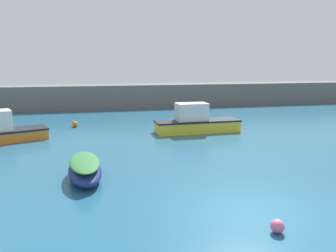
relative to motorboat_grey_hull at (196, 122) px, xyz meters
name	(u,v)px	position (x,y,z in m)	size (l,w,h in m)	color
ground_plane	(257,212)	(-1.80, -12.31, -0.81)	(120.00, 120.00, 0.20)	#235B7A
harbor_breakwater	(140,95)	(-1.80, 14.68, 0.52)	(52.69, 3.78, 2.46)	#66605B
motorboat_grey_hull	(196,122)	(0.00, 0.00, 0.00)	(5.98, 1.88, 2.04)	yellow
rowboat_with_red_cover	(85,169)	(-7.38, -8.04, -0.29)	(1.59, 3.68, 0.85)	navy
mooring_buoy_orange	(75,124)	(-8.33, 3.78, -0.49)	(0.44, 0.44, 0.44)	orange
mooring_buoy_pink	(277,226)	(-1.99, -13.84, -0.51)	(0.40, 0.40, 0.40)	#EA668C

